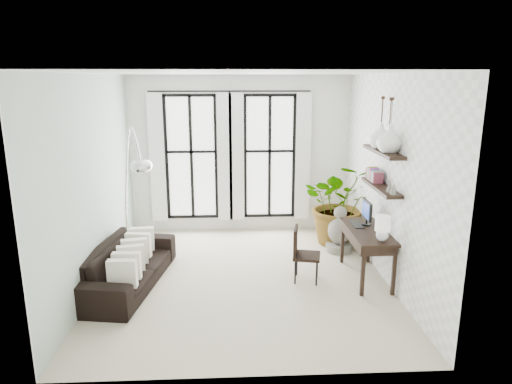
{
  "coord_description": "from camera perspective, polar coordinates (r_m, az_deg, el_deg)",
  "views": [
    {
      "loc": [
        -0.15,
        -6.78,
        3.12
      ],
      "look_at": [
        0.21,
        0.3,
        1.35
      ],
      "focal_mm": 32.0,
      "sensor_mm": 36.0,
      "label": 1
    }
  ],
  "objects": [
    {
      "name": "buddha",
      "position": [
        8.57,
        10.39,
        -5.0
      ],
      "size": [
        0.48,
        0.48,
        0.86
      ],
      "color": "gray",
      "rests_on": "floor"
    },
    {
      "name": "sofa",
      "position": [
        7.37,
        -15.81,
        -8.79
      ],
      "size": [
        1.23,
        2.38,
        0.66
      ],
      "primitive_type": "imported",
      "rotation": [
        0.0,
        0.0,
        1.41
      ],
      "color": "black",
      "rests_on": "floor"
    },
    {
      "name": "vase_a",
      "position": [
        6.89,
        16.37,
        6.32
      ],
      "size": [
        0.37,
        0.37,
        0.38
      ],
      "primitive_type": "imported",
      "color": "white",
      "rests_on": "shelf_upper"
    },
    {
      "name": "throw_pillows",
      "position": [
        7.29,
        -15.13,
        -7.58
      ],
      "size": [
        0.4,
        1.52,
        0.4
      ],
      "color": "silver",
      "rests_on": "sofa"
    },
    {
      "name": "desk_chair",
      "position": [
        7.24,
        5.75,
        -7.32
      ],
      "size": [
        0.49,
        0.49,
        0.87
      ],
      "rotation": [
        0.0,
        0.0,
        -0.21
      ],
      "color": "black",
      "rests_on": "floor"
    },
    {
      "name": "desk",
      "position": [
        7.37,
        13.83,
        -5.21
      ],
      "size": [
        0.58,
        1.36,
        1.2
      ],
      "color": "black",
      "rests_on": "floor"
    },
    {
      "name": "arc_lamp",
      "position": [
        7.22,
        -15.25,
        3.16
      ],
      "size": [
        0.74,
        0.87,
        2.42
      ],
      "color": "silver",
      "rests_on": "floor"
    },
    {
      "name": "wall_back",
      "position": [
        9.4,
        -1.97,
        4.69
      ],
      "size": [
        4.5,
        0.0,
        4.5
      ],
      "primitive_type": "plane",
      "rotation": [
        1.57,
        0.0,
        0.0
      ],
      "color": "white",
      "rests_on": "floor"
    },
    {
      "name": "wall_shelves",
      "position": [
        7.24,
        15.34,
        2.41
      ],
      "size": [
        0.25,
        1.3,
        0.6
      ],
      "color": "black",
      "rests_on": "wall_right"
    },
    {
      "name": "vase_b",
      "position": [
        7.26,
        15.34,
        6.75
      ],
      "size": [
        0.37,
        0.37,
        0.38
      ],
      "primitive_type": "imported",
      "color": "white",
      "rests_on": "shelf_upper"
    },
    {
      "name": "ceiling",
      "position": [
        6.78,
        -1.71,
        14.67
      ],
      "size": [
        5.0,
        5.0,
        0.0
      ],
      "primitive_type": "plane",
      "color": "white",
      "rests_on": "wall_back"
    },
    {
      "name": "wall_left",
      "position": [
        7.26,
        -19.67,
        1.09
      ],
      "size": [
        0.0,
        5.0,
        5.0
      ],
      "primitive_type": "plane",
      "rotation": [
        1.57,
        0.0,
        1.57
      ],
      "color": "#A8BBAD",
      "rests_on": "floor"
    },
    {
      "name": "windows",
      "position": [
        9.34,
        -3.19,
        4.36
      ],
      "size": [
        3.26,
        0.13,
        2.65
      ],
      "color": "white",
      "rests_on": "wall_back"
    },
    {
      "name": "wall_right",
      "position": [
        7.35,
        16.22,
        1.5
      ],
      "size": [
        0.0,
        5.0,
        5.0
      ],
      "primitive_type": "plane",
      "rotation": [
        1.57,
        0.0,
        -1.57
      ],
      "color": "white",
      "rests_on": "floor"
    },
    {
      "name": "plant",
      "position": [
        8.88,
        10.5,
        -1.37
      ],
      "size": [
        1.47,
        1.28,
        1.61
      ],
      "primitive_type": "imported",
      "rotation": [
        0.0,
        0.0,
        -0.02
      ],
      "color": "#2D7228",
      "rests_on": "floor"
    },
    {
      "name": "floor",
      "position": [
        7.46,
        -1.53,
        -10.71
      ],
      "size": [
        5.0,
        5.0,
        0.0
      ],
      "primitive_type": "plane",
      "color": "#BFB397",
      "rests_on": "ground"
    }
  ]
}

